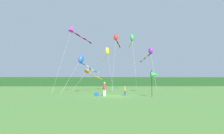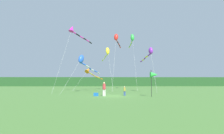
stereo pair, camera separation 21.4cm
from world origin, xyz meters
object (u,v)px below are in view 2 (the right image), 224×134
object	(u,v)px
person_adult	(104,88)
kite_magenta	(74,31)
person_child	(125,90)
cooler_box	(96,94)
kite_orange	(89,71)
kite_blue	(83,61)
kite_yellow	(107,52)
banner_flag_pole	(154,75)
kite_green	(132,39)
kite_purple	(150,52)
kite_red	(116,38)

from	to	relation	value
person_adult	kite_magenta	xyz separation A→B (m)	(-5.36, 7.86, 9.57)
person_child	cooler_box	xyz separation A→B (m)	(-3.62, -0.63, -0.46)
person_adult	cooler_box	xyz separation A→B (m)	(-1.00, -0.06, -0.76)
kite_orange	kite_blue	size ratio (longest dim) A/B	1.11
kite_yellow	person_adult	bearing A→B (deg)	-91.06
person_child	banner_flag_pole	bearing A→B (deg)	-28.17
person_adult	kite_green	size ratio (longest dim) A/B	0.14
kite_orange	kite_purple	bearing A→B (deg)	-40.04
person_adult	kite_blue	world-z (taller)	kite_blue
person_adult	kite_magenta	world-z (taller)	kite_magenta
kite_orange	kite_red	world-z (taller)	kite_red
cooler_box	kite_yellow	bearing A→B (deg)	85.00
person_adult	kite_orange	size ratio (longest dim) A/B	0.16
person_child	kite_purple	distance (m)	9.73
kite_green	person_child	bearing A→B (deg)	-101.33
person_adult	kite_yellow	size ratio (longest dim) A/B	0.19
kite_purple	banner_flag_pole	bearing A→B (deg)	-99.86
kite_orange	kite_red	distance (m)	9.07
kite_blue	kite_red	xyz separation A→B (m)	(5.87, 5.81, 5.29)
kite_green	kite_yellow	size ratio (longest dim) A/B	1.39
banner_flag_pole	kite_blue	xyz separation A→B (m)	(-9.69, 8.47, 2.62)
kite_green	kite_orange	world-z (taller)	kite_green
person_adult	kite_red	xyz separation A→B (m)	(2.18, 13.03, 9.53)
person_adult	kite_yellow	xyz separation A→B (m)	(0.27, 14.47, 6.90)
person_child	kite_orange	bearing A→B (deg)	111.95
kite_orange	banner_flag_pole	bearing A→B (deg)	-60.81
banner_flag_pole	kite_magenta	distance (m)	16.58
banner_flag_pole	kite_red	distance (m)	16.76
person_child	kite_red	world-z (taller)	kite_red
cooler_box	kite_yellow	size ratio (longest dim) A/B	0.07
kite_orange	kite_blue	distance (m)	8.63
kite_green	kite_purple	distance (m)	11.30
person_child	kite_green	xyz separation A→B (m)	(3.25, 16.21, 10.70)
person_child	banner_flag_pole	distance (m)	4.29
person_child	kite_yellow	distance (m)	15.84
kite_magenta	kite_yellow	bearing A→B (deg)	49.53
kite_magenta	kite_yellow	size ratio (longest dim) A/B	1.28
kite_orange	kite_yellow	size ratio (longest dim) A/B	1.18
person_adult	kite_magenta	distance (m)	13.50
kite_green	kite_blue	xyz separation A→B (m)	(-9.56, -9.55, -6.15)
person_child	banner_flag_pole	size ratio (longest dim) A/B	0.37
cooler_box	kite_orange	world-z (taller)	kite_orange
kite_purple	kite_yellow	bearing A→B (deg)	132.13
kite_blue	kite_yellow	size ratio (longest dim) A/B	1.07
kite_magenta	person_child	bearing A→B (deg)	-42.45
cooler_box	kite_blue	distance (m)	9.24
banner_flag_pole	kite_magenta	bearing A→B (deg)	141.27
person_child	kite_yellow	bearing A→B (deg)	99.59
banner_flag_pole	kite_green	xyz separation A→B (m)	(-0.13, 18.02, 8.77)
person_adult	kite_yellow	bearing A→B (deg)	88.94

